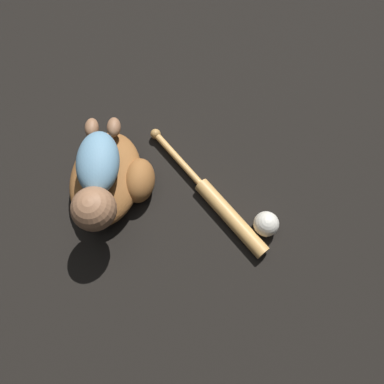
{
  "coord_description": "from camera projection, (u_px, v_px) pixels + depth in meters",
  "views": [
    {
      "loc": [
        0.46,
        0.28,
        1.03
      ],
      "look_at": [
        0.07,
        0.27,
        0.07
      ],
      "focal_mm": 35.0,
      "sensor_mm": 36.0,
      "label": 1
    }
  ],
  "objects": [
    {
      "name": "ground_plane",
      "position": [
        102.0,
        178.0,
        1.13
      ],
      "size": [
        6.0,
        6.0,
        0.0
      ],
      "primitive_type": "plane",
      "color": "black"
    },
    {
      "name": "baseball_glove",
      "position": [
        112.0,
        178.0,
        1.07
      ],
      "size": [
        0.31,
        0.26,
        0.1
      ],
      "color": "#935B2D",
      "rests_on": "ground"
    },
    {
      "name": "baby_figure",
      "position": [
        97.0,
        179.0,
        0.96
      ],
      "size": [
        0.35,
        0.13,
        0.11
      ],
      "color": "#6693B2",
      "rests_on": "baseball_glove"
    },
    {
      "name": "baseball_bat",
      "position": [
        219.0,
        205.0,
        1.07
      ],
      "size": [
        0.4,
        0.35,
        0.04
      ],
      "color": "tan",
      "rests_on": "ground"
    },
    {
      "name": "baseball",
      "position": [
        266.0,
        224.0,
        1.04
      ],
      "size": [
        0.07,
        0.07,
        0.07
      ],
      "color": "silver",
      "rests_on": "ground"
    }
  ]
}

